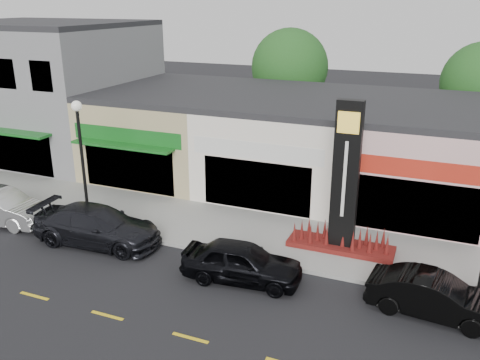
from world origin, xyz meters
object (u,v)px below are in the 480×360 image
Objects in this scene: pylon_sign at (344,199)px; car_black_conv at (435,296)px; lamp_west_near at (81,150)px; car_dark_sedan at (97,226)px; car_white_van at (0,207)px; car_black_sedan at (242,262)px.

pylon_sign reaches higher than car_black_conv.
car_dark_sedan is (1.54, -1.35, -2.69)m from lamp_west_near.
pylon_sign is 15.16m from car_white_van.
lamp_west_near is at bearing -171.23° from pylon_sign.
car_black_sedan is 6.48m from car_black_conv.
pylon_sign is at bearing 8.77° from lamp_west_near.
car_dark_sedan is at bearing -93.44° from car_white_van.
lamp_west_near is 4.84m from car_white_van.
car_dark_sedan is 1.25× the size of car_black_sedan.
car_black_conv is (13.10, -0.14, -0.10)m from car_dark_sedan.
lamp_west_near reaches higher than car_black_conv.
car_dark_sedan is at bearing 80.68° from car_black_sedan.
lamp_west_near is 11.19m from pylon_sign.
pylon_sign is at bearing -76.03° from car_dark_sedan.
lamp_west_near is 1.26× the size of car_black_sedan.
lamp_west_near is 3.38m from car_dark_sedan.
pylon_sign is (11.00, 1.70, -1.20)m from lamp_west_near.
pylon_sign is at bearing 54.64° from car_black_conv.
car_black_sedan is (11.95, -0.51, -0.03)m from car_white_van.
car_black_conv is at bearing -94.49° from car_dark_sedan.
car_dark_sedan is (5.33, -0.04, 0.02)m from car_white_van.
car_white_van is 11.96m from car_black_sedan.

